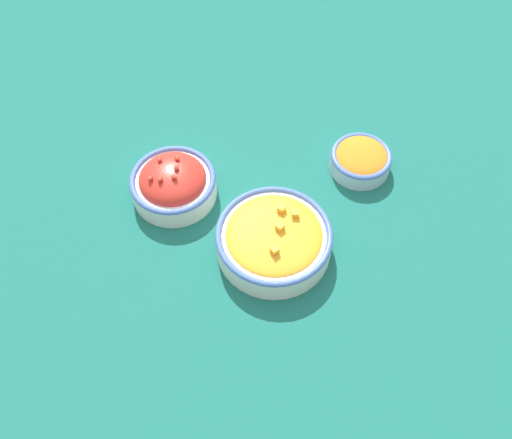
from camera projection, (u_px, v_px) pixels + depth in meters
ground_plane at (256, 228)px, 1.10m from camera, size 3.00×3.00×0.00m
bowl_squash at (272, 239)px, 1.05m from camera, size 0.21×0.21×0.07m
bowl_carrots at (359, 159)px, 1.16m from camera, size 0.12×0.12×0.05m
bowl_cherry_tomatoes at (171, 183)px, 1.12m from camera, size 0.17×0.17×0.08m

